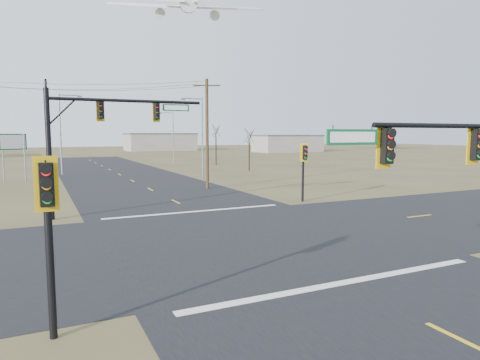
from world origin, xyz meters
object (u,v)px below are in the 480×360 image
object	(u,v)px
highway_sign	(13,147)
streetlight_c	(62,129)
pedestal_signal_sw	(48,208)
streetlight_b	(172,135)
mast_arm_far	(98,126)
streetlight_a	(201,134)
bare_tree_d	(216,130)
pedestal_signal_ne	(304,159)
bare_tree_c	(249,135)
mast_arm_near	(473,156)
utility_pole_near	(207,133)

from	to	relation	value
highway_sign	streetlight_c	bearing A→B (deg)	28.32
pedestal_signal_sw	streetlight_c	bearing A→B (deg)	82.78
streetlight_b	streetlight_c	size ratio (longest dim) A/B	0.86
mast_arm_far	streetlight_a	world-z (taller)	streetlight_a
mast_arm_far	bare_tree_d	world-z (taller)	mast_arm_far
mast_arm_far	pedestal_signal_ne	bearing A→B (deg)	-24.04
streetlight_c	bare_tree_c	size ratio (longest dim) A/B	1.60
mast_arm_far	pedestal_signal_sw	xyz separation A→B (m)	(-3.31, -16.46, -2.24)
bare_tree_c	mast_arm_near	bearing A→B (deg)	-107.22
mast_arm_far	bare_tree_d	bearing A→B (deg)	37.33
mast_arm_near	pedestal_signal_ne	size ratio (longest dim) A/B	2.33
mast_arm_far	pedestal_signal_sw	size ratio (longest dim) A/B	2.08
streetlight_c	bare_tree_d	distance (m)	25.13
bare_tree_c	streetlight_c	bearing A→B (deg)	170.15
mast_arm_near	streetlight_b	xyz separation A→B (m)	(6.89, 58.63, 0.51)
bare_tree_c	streetlight_a	bearing A→B (deg)	-141.47
streetlight_a	bare_tree_d	world-z (taller)	streetlight_a
mast_arm_far	streetlight_b	xyz separation A→B (m)	(16.71, 40.65, -0.70)
streetlight_b	bare_tree_c	bearing A→B (deg)	-85.45
streetlight_a	bare_tree_d	distance (m)	22.66
mast_arm_near	streetlight_c	size ratio (longest dim) A/B	1.03
mast_arm_near	streetlight_c	xyz separation A→B (m)	(-10.30, 47.85, 1.27)
mast_arm_near	mast_arm_far	bearing A→B (deg)	120.64
streetlight_a	streetlight_b	distance (m)	23.29
utility_pole_near	bare_tree_c	world-z (taller)	utility_pole_near
pedestal_signal_ne	mast_arm_far	bearing A→B (deg)	-160.46
pedestal_signal_ne	pedestal_signal_sw	bearing A→B (deg)	-116.33
highway_sign	bare_tree_d	size ratio (longest dim) A/B	0.73
mast_arm_far	pedestal_signal_ne	world-z (taller)	mast_arm_far
highway_sign	streetlight_a	world-z (taller)	streetlight_a
utility_pole_near	streetlight_a	world-z (taller)	utility_pole_near
mast_arm_far	pedestal_signal_ne	distance (m)	14.86
utility_pole_near	highway_sign	size ratio (longest dim) A/B	1.97
highway_sign	bare_tree_d	world-z (taller)	bare_tree_d
utility_pole_near	bare_tree_c	bearing A→B (deg)	52.39
pedestal_signal_ne	streetlight_a	distance (m)	18.55
pedestal_signal_ne	highway_sign	size ratio (longest dim) A/B	0.86
pedestal_signal_ne	highway_sign	distance (m)	31.82
mast_arm_far	bare_tree_d	distance (m)	44.49
streetlight_a	streetlight_b	size ratio (longest dim) A/B	1.05
streetlight_b	streetlight_a	bearing A→B (deg)	-118.16
mast_arm_near	bare_tree_c	world-z (taller)	bare_tree_c
highway_sign	streetlight_a	xyz separation A→B (m)	(18.87, -6.08, 1.45)
mast_arm_far	pedestal_signal_sw	world-z (taller)	mast_arm_far
streetlight_b	bare_tree_c	size ratio (longest dim) A/B	1.39
pedestal_signal_sw	utility_pole_near	bearing A→B (deg)	57.67
pedestal_signal_ne	bare_tree_d	xyz separation A→B (m)	(8.68, 38.65, 2.43)
streetlight_a	streetlight_b	world-z (taller)	streetlight_a
pedestal_signal_sw	bare_tree_c	size ratio (longest dim) A/B	0.74
mast_arm_near	bare_tree_c	xyz separation A→B (m)	(13.55, 43.71, 0.55)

